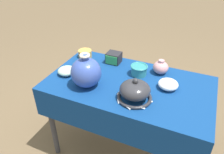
% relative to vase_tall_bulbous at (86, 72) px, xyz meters
% --- Properties ---
extents(ground_plane, '(14.00, 14.00, 0.00)m').
position_rel_vase_tall_bulbous_xyz_m(ground_plane, '(0.27, 0.16, -0.84)').
color(ground_plane, brown).
extents(display_table, '(1.22, 0.70, 0.73)m').
position_rel_vase_tall_bulbous_xyz_m(display_table, '(0.27, 0.14, -0.19)').
color(display_table, '#38383D').
rests_on(display_table, ground_plane).
extents(vase_tall_bulbous, '(0.22, 0.22, 0.25)m').
position_rel_vase_tall_bulbous_xyz_m(vase_tall_bulbous, '(0.00, 0.00, 0.00)').
color(vase_tall_bulbous, '#3851A8').
rests_on(vase_tall_bulbous, display_table).
extents(vase_dome_bell, '(0.25, 0.25, 0.16)m').
position_rel_vase_tall_bulbous_xyz_m(vase_dome_bell, '(0.37, -0.01, -0.05)').
color(vase_dome_bell, '#2D2D33').
rests_on(vase_dome_bell, display_table).
extents(mosaic_tile_box, '(0.12, 0.11, 0.09)m').
position_rel_vase_tall_bulbous_xyz_m(mosaic_tile_box, '(0.04, 0.39, -0.06)').
color(mosaic_tile_box, '#232328').
rests_on(mosaic_tile_box, display_table).
extents(bowl_shallow_celadon, '(0.14, 0.14, 0.06)m').
position_rel_vase_tall_bulbous_xyz_m(bowl_shallow_celadon, '(-0.22, 0.07, -0.08)').
color(bowl_shallow_celadon, '#A8CCB7').
rests_on(bowl_shallow_celadon, display_table).
extents(pot_squat_ochre, '(0.12, 0.12, 0.07)m').
position_rel_vase_tall_bulbous_xyz_m(pot_squat_ochre, '(-0.23, 0.38, -0.08)').
color(pot_squat_ochre, gold).
rests_on(pot_squat_ochre, display_table).
extents(cup_wide_teal, '(0.14, 0.14, 0.08)m').
position_rel_vase_tall_bulbous_xyz_m(cup_wide_teal, '(0.30, 0.29, -0.07)').
color(cup_wide_teal, teal).
rests_on(cup_wide_teal, display_table).
extents(jar_round_rose, '(0.12, 0.12, 0.12)m').
position_rel_vase_tall_bulbous_xyz_m(jar_round_rose, '(0.45, 0.38, -0.06)').
color(jar_round_rose, '#D19399').
rests_on(jar_round_rose, display_table).
extents(bowl_shallow_porcelain, '(0.14, 0.14, 0.07)m').
position_rel_vase_tall_bulbous_xyz_m(bowl_shallow_porcelain, '(0.55, 0.20, -0.08)').
color(bowl_shallow_porcelain, white).
rests_on(bowl_shallow_porcelain, display_table).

